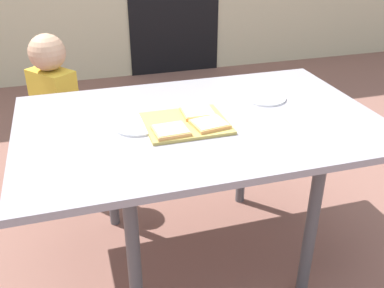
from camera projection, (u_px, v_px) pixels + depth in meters
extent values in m
plane|color=brown|center=(199.00, 253.00, 2.12)|extent=(16.00, 16.00, 0.00)
cube|color=gray|center=(200.00, 123.00, 1.80)|extent=(1.47, 0.95, 0.03)
cylinder|color=#4C4C51|center=(134.00, 265.00, 1.57)|extent=(0.05, 0.05, 0.68)
cylinder|color=#4C4C51|center=(311.00, 229.00, 1.75)|extent=(0.05, 0.05, 0.68)
cylinder|color=#4C4C51|center=(110.00, 167.00, 2.17)|extent=(0.05, 0.05, 0.68)
cylinder|color=#4C4C51|center=(243.00, 148.00, 2.35)|extent=(0.05, 0.05, 0.68)
cube|color=tan|center=(186.00, 123.00, 1.74)|extent=(0.33, 0.28, 0.01)
cube|color=#E49E58|center=(197.00, 113.00, 1.80)|extent=(0.14, 0.12, 0.01)
cube|color=beige|center=(197.00, 111.00, 1.80)|extent=(0.12, 0.11, 0.00)
cube|color=#E49E58|center=(210.00, 124.00, 1.71)|extent=(0.15, 0.14, 0.01)
cube|color=beige|center=(210.00, 122.00, 1.70)|extent=(0.13, 0.12, 0.00)
cube|color=#E49E58|center=(171.00, 131.00, 1.66)|extent=(0.14, 0.12, 0.01)
cube|color=beige|center=(171.00, 129.00, 1.65)|extent=(0.12, 0.11, 0.00)
cylinder|color=white|center=(137.00, 125.00, 1.73)|extent=(0.19, 0.19, 0.01)
cylinder|color=white|center=(265.00, 98.00, 1.99)|extent=(0.19, 0.19, 0.01)
cylinder|color=#3C3A34|center=(56.00, 157.00, 2.54)|extent=(0.09, 0.09, 0.41)
cylinder|color=#3C3A34|center=(72.00, 164.00, 2.47)|extent=(0.09, 0.09, 0.41)
cube|color=gold|center=(55.00, 100.00, 2.33)|extent=(0.26, 0.28, 0.34)
sphere|color=tan|center=(47.00, 52.00, 2.21)|extent=(0.19, 0.19, 0.19)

